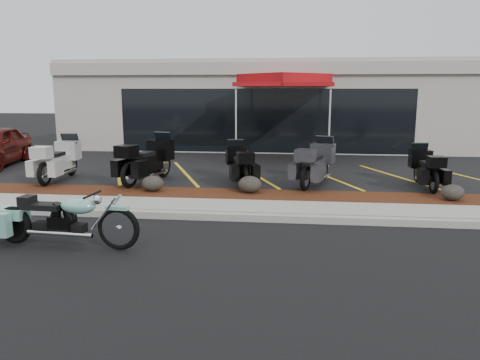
# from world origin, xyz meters

# --- Properties ---
(ground) EXTENTS (90.00, 90.00, 0.00)m
(ground) POSITION_xyz_m (0.00, 0.00, 0.00)
(ground) COLOR black
(ground) RESTS_ON ground
(curb) EXTENTS (24.00, 0.25, 0.15)m
(curb) POSITION_xyz_m (0.00, 0.90, 0.07)
(curb) COLOR gray
(curb) RESTS_ON ground
(sidewalk) EXTENTS (24.00, 1.20, 0.15)m
(sidewalk) POSITION_xyz_m (0.00, 1.60, 0.07)
(sidewalk) COLOR gray
(sidewalk) RESTS_ON ground
(mulch_bed) EXTENTS (24.00, 1.20, 0.16)m
(mulch_bed) POSITION_xyz_m (0.00, 2.80, 0.08)
(mulch_bed) COLOR #38140C
(mulch_bed) RESTS_ON ground
(upper_lot) EXTENTS (26.00, 9.60, 0.15)m
(upper_lot) POSITION_xyz_m (0.00, 8.20, 0.07)
(upper_lot) COLOR black
(upper_lot) RESTS_ON ground
(dealership_building) EXTENTS (18.00, 8.16, 4.00)m
(dealership_building) POSITION_xyz_m (0.00, 14.47, 2.01)
(dealership_building) COLOR #AAA499
(dealership_building) RESTS_ON ground
(boulder_left) EXTENTS (0.57, 0.47, 0.40)m
(boulder_left) POSITION_xyz_m (-2.41, 2.84, 0.36)
(boulder_left) COLOR black
(boulder_left) RESTS_ON mulch_bed
(boulder_mid) EXTENTS (0.61, 0.50, 0.43)m
(boulder_mid) POSITION_xyz_m (0.11, 2.93, 0.37)
(boulder_mid) COLOR black
(boulder_mid) RESTS_ON mulch_bed
(boulder_right) EXTENTS (0.54, 0.45, 0.38)m
(boulder_right) POSITION_xyz_m (4.98, 2.63, 0.35)
(boulder_right) COLOR black
(boulder_right) RESTS_ON mulch_bed
(hero_cruiser) EXTENTS (2.94, 0.97, 1.02)m
(hero_cruiser) POSITION_xyz_m (-1.78, -1.24, 0.51)
(hero_cruiser) COLOR #7ABEAE
(hero_cruiser) RESTS_ON ground
(touring_white) EXTENTS (0.89, 2.25, 1.30)m
(touring_white) POSITION_xyz_m (-5.58, 4.79, 0.80)
(touring_white) COLOR beige
(touring_white) RESTS_ON upper_lot
(touring_black_front) EXTENTS (1.53, 2.53, 1.38)m
(touring_black_front) POSITION_xyz_m (-2.68, 4.85, 0.84)
(touring_black_front) COLOR black
(touring_black_front) RESTS_ON upper_lot
(touring_black_mid) EXTENTS (1.33, 2.18, 1.19)m
(touring_black_mid) POSITION_xyz_m (-0.48, 4.75, 0.74)
(touring_black_mid) COLOR black
(touring_black_mid) RESTS_ON upper_lot
(touring_grey) EXTENTS (1.57, 2.40, 1.30)m
(touring_grey) POSITION_xyz_m (2.08, 4.90, 0.80)
(touring_grey) COLOR #313136
(touring_grey) RESTS_ON upper_lot
(touring_black_rear) EXTENTS (0.79, 1.99, 1.15)m
(touring_black_rear) POSITION_xyz_m (4.72, 4.79, 0.72)
(touring_black_rear) COLOR black
(touring_black_rear) RESTS_ON upper_lot
(traffic_cone) EXTENTS (0.34, 0.34, 0.43)m
(traffic_cone) POSITION_xyz_m (-0.46, 8.22, 0.36)
(traffic_cone) COLOR #CA5006
(traffic_cone) RESTS_ON upper_lot
(popup_canopy) EXTENTS (4.31, 4.31, 3.18)m
(popup_canopy) POSITION_xyz_m (0.81, 8.98, 3.04)
(popup_canopy) COLOR silver
(popup_canopy) RESTS_ON upper_lot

